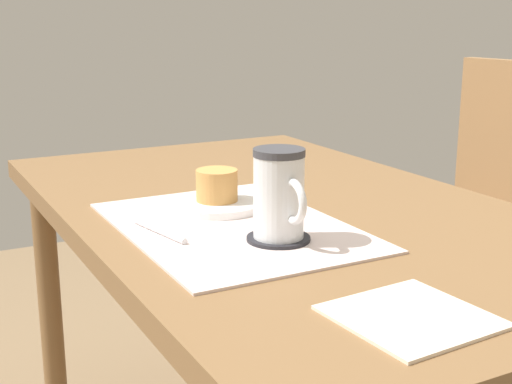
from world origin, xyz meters
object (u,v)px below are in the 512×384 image
dining_table (282,254)px  pastry_plate (217,204)px  wooden_chair (488,243)px  pastry (217,185)px  coffee_mug (280,194)px

dining_table → pastry_plate: (-0.02, -0.11, 0.10)m
wooden_chair → pastry: 0.82m
pastry_plate → coffee_mug: (0.20, 0.00, 0.06)m
pastry_plate → coffee_mug: size_ratio=1.23×
pastry → coffee_mug: (0.20, 0.00, 0.03)m
coffee_mug → pastry_plate: bearing=-178.8°
wooden_chair → pastry_plate: (0.14, -0.77, 0.23)m
pastry_plate → coffee_mug: coffee_mug is taller
wooden_chair → pastry_plate: size_ratio=6.05×
pastry → coffee_mug: size_ratio=0.54×
pastry_plate → pastry: pastry is taller
dining_table → wooden_chair: bearing=103.9°
wooden_chair → pastry: wooden_chair is taller
dining_table → pastry: 0.17m
pastry → wooden_chair: bearing=100.6°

